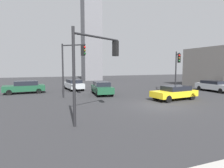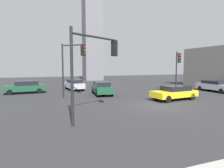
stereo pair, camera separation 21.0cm
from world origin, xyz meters
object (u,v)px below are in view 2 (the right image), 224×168
traffic_light_1 (95,57)px  car_4 (74,84)px  car_0 (102,88)px  traffic_light_0 (178,64)px  car_2 (215,86)px  car_3 (175,92)px  car_1 (25,87)px  traffic_light_2 (72,60)px

traffic_light_1 → car_4: bearing=54.1°
car_0 → traffic_light_0: bearing=84.6°
traffic_light_0 → car_2: bearing=115.0°
car_2 → car_3: size_ratio=1.00×
car_0 → car_3: bearing=49.9°
car_1 → car_4: car_1 is taller
traffic_light_2 → car_3: traffic_light_2 is taller
car_0 → car_1: size_ratio=0.92×
car_1 → car_2: 23.40m
traffic_light_0 → traffic_light_1: size_ratio=0.95×
car_3 → car_4: (-7.59, 11.17, 0.02)m
traffic_light_0 → traffic_light_2: (-12.32, 0.56, 0.38)m
traffic_light_1 → car_1: traffic_light_1 is taller
car_1 → car_3: car_1 is taller
traffic_light_2 → traffic_light_1: bearing=-48.5°
car_1 → traffic_light_2: bearing=126.3°
traffic_light_1 → car_1: 14.97m
traffic_light_0 → car_3: (-3.44, -3.87, -2.76)m
car_2 → car_3: car_2 is taller
traffic_light_2 → car_4: 7.54m
car_1 → car_4: (6.01, 1.12, -0.02)m
traffic_light_0 → car_0: 9.46m
car_1 → car_3: (13.60, -10.06, -0.04)m
traffic_light_2 → car_1: (-4.72, 5.62, -3.10)m
traffic_light_1 → traffic_light_2: (-0.02, 8.26, 0.13)m
traffic_light_2 → car_2: bearing=37.2°
car_0 → car_2: 14.41m
traffic_light_1 → traffic_light_2: size_ratio=0.97×
car_0 → car_2: car_0 is taller
car_3 → car_4: 13.51m
car_3 → car_4: car_4 is taller
traffic_light_2 → car_2: 17.96m
car_1 → car_3: bearing=139.8°
car_0 → car_2: (14.18, -2.55, -0.03)m
car_1 → car_4: 6.11m
car_3 → car_4: size_ratio=1.09×
traffic_light_0 → car_0: traffic_light_0 is taller
traffic_light_1 → car_2: (17.62, 6.97, -3.01)m
car_1 → car_2: size_ratio=1.00×
traffic_light_0 → car_1: traffic_light_0 is taller
traffic_light_0 → car_1: (-17.04, 6.19, -2.72)m
car_0 → car_4: size_ratio=1.00×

